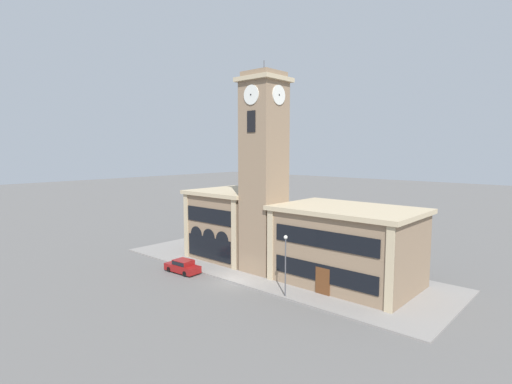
{
  "coord_description": "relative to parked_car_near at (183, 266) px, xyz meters",
  "views": [
    {
      "loc": [
        28.14,
        -27.75,
        13.42
      ],
      "look_at": [
        0.62,
        3.07,
        9.1
      ],
      "focal_mm": 28.0,
      "sensor_mm": 36.0,
      "label": 1
    }
  ],
  "objects": [
    {
      "name": "parked_car_near",
      "position": [
        0.0,
        0.0,
        0.0
      ],
      "size": [
        4.29,
        1.99,
        1.47
      ],
      "rotation": [
        0.0,
        0.0,
        3.2
      ],
      "color": "maroon",
      "rests_on": "ground_plane"
    },
    {
      "name": "ground_plane",
      "position": [
        6.36,
        1.22,
        -0.76
      ],
      "size": [
        300.0,
        300.0,
        0.0
      ],
      "primitive_type": "plane",
      "color": "#605E5B"
    },
    {
      "name": "street_lamp",
      "position": [
        13.01,
        1.55,
        3.12
      ],
      "size": [
        0.36,
        0.36,
        5.66
      ],
      "color": "#4C4C51",
      "rests_on": "sidewalk_kerb"
    },
    {
      "name": "sidewalk_kerb",
      "position": [
        6.36,
        8.12,
        -0.68
      ],
      "size": [
        39.17,
        13.79,
        0.15
      ],
      "color": "gray",
      "rests_on": "ground_plane"
    },
    {
      "name": "town_hall_right_wing",
      "position": [
        15.29,
        8.62,
        3.18
      ],
      "size": [
        14.02,
        9.42,
        7.83
      ],
      "color": "#897056",
      "rests_on": "ground_plane"
    },
    {
      "name": "clock_tower",
      "position": [
        6.36,
        6.25,
        10.13
      ],
      "size": [
        4.63,
        4.63,
        22.86
      ],
      "color": "#897056",
      "rests_on": "ground_plane"
    },
    {
      "name": "town_hall_left_wing",
      "position": [
        -0.46,
        8.61,
        3.52
      ],
      "size": [
        9.81,
        9.42,
        8.49
      ],
      "color": "#897056",
      "rests_on": "ground_plane"
    }
  ]
}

